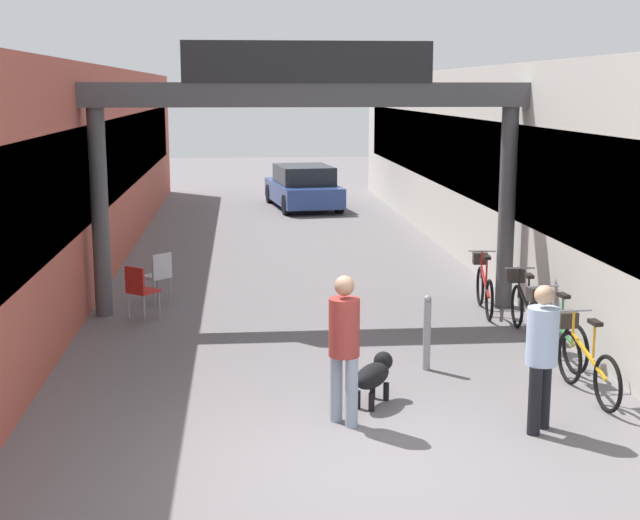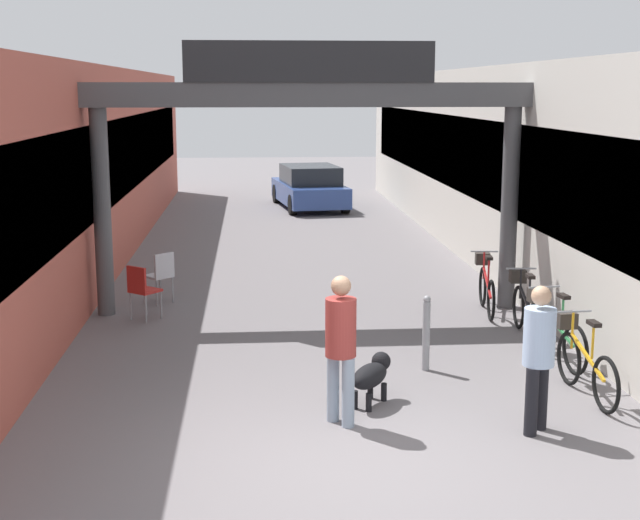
# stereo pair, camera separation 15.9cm
# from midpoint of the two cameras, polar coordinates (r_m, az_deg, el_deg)

# --- Properties ---
(ground_plane) EXTENTS (80.00, 80.00, 0.00)m
(ground_plane) POSITION_cam_midpoint_polar(r_m,az_deg,el_deg) (9.15, 2.40, -12.62)
(ground_plane) COLOR slate
(storefront_left) EXTENTS (3.00, 26.00, 4.08)m
(storefront_left) POSITION_cam_midpoint_polar(r_m,az_deg,el_deg) (19.82, -16.34, 5.81)
(storefront_left) COLOR #B25142
(storefront_left) RESTS_ON ground_plane
(storefront_right) EXTENTS (3.00, 26.00, 4.08)m
(storefront_right) POSITION_cam_midpoint_polar(r_m,az_deg,el_deg) (20.34, 13.17, 6.08)
(storefront_right) COLOR beige
(storefront_right) RESTS_ON ground_plane
(arcade_sign_gateway) EXTENTS (7.40, 0.47, 4.39)m
(arcade_sign_gateway) POSITION_cam_midpoint_polar(r_m,az_deg,el_deg) (14.47, -0.38, 8.87)
(arcade_sign_gateway) COLOR #4C4C4F
(arcade_sign_gateway) RESTS_ON ground_plane
(pedestrian_with_dog) EXTENTS (0.48, 0.48, 1.68)m
(pedestrian_with_dog) POSITION_cam_midpoint_polar(r_m,az_deg,el_deg) (9.74, 1.81, -5.16)
(pedestrian_with_dog) COLOR #8C9EB2
(pedestrian_with_dog) RESTS_ON ground_plane
(pedestrian_companion) EXTENTS (0.48, 0.48, 1.62)m
(pedestrian_companion) POSITION_cam_midpoint_polar(r_m,az_deg,el_deg) (9.81, 14.28, -5.60)
(pedestrian_companion) COLOR black
(pedestrian_companion) RESTS_ON ground_plane
(dog_on_leash) EXTENTS (0.64, 0.78, 0.56)m
(dog_on_leash) POSITION_cam_midpoint_polar(r_m,az_deg,el_deg) (10.56, 3.79, -7.32)
(dog_on_leash) COLOR black
(dog_on_leash) RESTS_ON ground_plane
(bicycle_orange_nearest) EXTENTS (0.46, 1.69, 0.98)m
(bicycle_orange_nearest) POSITION_cam_midpoint_polar(r_m,az_deg,el_deg) (11.27, 16.87, -6.16)
(bicycle_orange_nearest) COLOR black
(bicycle_orange_nearest) RESTS_ON ground_plane
(bicycle_green_second) EXTENTS (0.46, 1.68, 0.98)m
(bicycle_green_second) POSITION_cam_midpoint_polar(r_m,az_deg,el_deg) (12.55, 15.08, -4.32)
(bicycle_green_second) COLOR black
(bicycle_green_second) RESTS_ON ground_plane
(bicycle_black_third) EXTENTS (0.46, 1.69, 0.98)m
(bicycle_black_third) POSITION_cam_midpoint_polar(r_m,az_deg,el_deg) (13.73, 13.32, -2.94)
(bicycle_black_third) COLOR black
(bicycle_black_third) RESTS_ON ground_plane
(bicycle_red_farthest) EXTENTS (0.46, 1.68, 0.98)m
(bicycle_red_farthest) POSITION_cam_midpoint_polar(r_m,az_deg,el_deg) (15.05, 10.88, -1.63)
(bicycle_red_farthest) COLOR black
(bicycle_red_farthest) RESTS_ON ground_plane
(bollard_post_metal) EXTENTS (0.10, 0.10, 1.01)m
(bollard_post_metal) POSITION_cam_midpoint_polar(r_m,az_deg,el_deg) (11.79, 7.20, -4.62)
(bollard_post_metal) COLOR gray
(bollard_post_metal) RESTS_ON ground_plane
(cafe_chair_red_nearer) EXTENTS (0.56, 0.56, 0.89)m
(cafe_chair_red_nearer) POSITION_cam_midpoint_polar(r_m,az_deg,el_deg) (14.46, -11.04, -1.73)
(cafe_chair_red_nearer) COLOR gray
(cafe_chair_red_nearer) RESTS_ON ground_plane
(cafe_chair_aluminium_farther) EXTENTS (0.57, 0.57, 0.89)m
(cafe_chair_aluminium_farther) POSITION_cam_midpoint_polar(r_m,az_deg,el_deg) (15.55, -9.86, -0.80)
(cafe_chair_aluminium_farther) COLOR gray
(cafe_chair_aluminium_farther) RESTS_ON ground_plane
(parked_car_blue) EXTENTS (2.27, 4.20, 1.33)m
(parked_car_blue) POSITION_cam_midpoint_polar(r_m,az_deg,el_deg) (27.66, -0.50, 4.67)
(parked_car_blue) COLOR #2D478C
(parked_car_blue) RESTS_ON ground_plane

